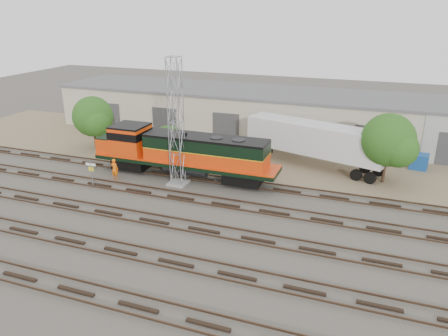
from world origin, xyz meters
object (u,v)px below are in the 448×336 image
(locomotive, at_px, (182,152))
(worker, at_px, (115,169))
(semi_trailer, at_px, (318,140))
(signal_tower, at_px, (176,125))

(locomotive, relative_size, worker, 8.84)
(worker, height_order, semi_trailer, semi_trailer)
(semi_trailer, bearing_deg, locomotive, -131.20)
(locomotive, xyz_separation_m, worker, (-5.56, -2.71, -1.43))
(locomotive, distance_m, semi_trailer, 13.32)
(signal_tower, xyz_separation_m, semi_trailer, (10.90, 8.80, -2.71))
(signal_tower, distance_m, semi_trailer, 14.27)
(locomotive, distance_m, signal_tower, 3.48)
(locomotive, height_order, signal_tower, signal_tower)
(signal_tower, relative_size, semi_trailer, 0.78)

